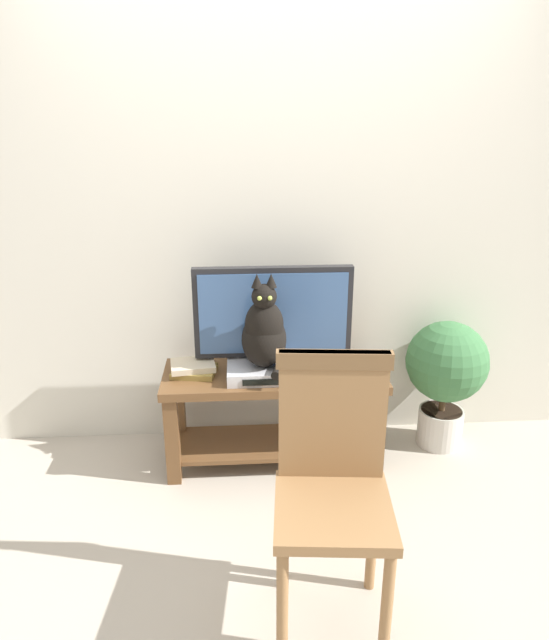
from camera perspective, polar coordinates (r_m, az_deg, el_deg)
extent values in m
plane|color=#ADA393|center=(2.83, 1.23, -19.19)|extent=(12.00, 12.00, 0.00)
cube|color=beige|center=(3.09, -0.01, 12.76)|extent=(7.00, 0.12, 2.80)
cube|color=brown|center=(2.99, -0.06, -5.58)|extent=(1.14, 0.43, 0.04)
cube|color=brown|center=(2.98, -10.07, -11.67)|extent=(0.07, 0.07, 0.48)
cube|color=brown|center=(3.04, 10.15, -10.99)|extent=(0.07, 0.07, 0.48)
cube|color=brown|center=(3.27, -9.49, -8.64)|extent=(0.07, 0.07, 0.48)
cube|color=brown|center=(3.32, 8.82, -8.08)|extent=(0.07, 0.07, 0.48)
cube|color=brown|center=(3.18, -0.06, -12.04)|extent=(1.04, 0.35, 0.02)
cube|color=black|center=(3.03, -0.14, -4.44)|extent=(0.38, 0.20, 0.03)
cube|color=black|center=(3.02, -0.14, -3.82)|extent=(0.06, 0.04, 0.04)
cube|color=black|center=(2.92, -0.15, 0.80)|extent=(0.80, 0.05, 0.47)
cube|color=#385684|center=(2.89, -0.11, 0.62)|extent=(0.75, 0.01, 0.42)
sphere|color=#2672F2|center=(3.02, 7.28, -3.22)|extent=(0.01, 0.01, 0.01)
cube|color=#BCBCC1|center=(2.92, -1.03, -5.07)|extent=(0.37, 0.25, 0.06)
cube|color=black|center=(2.80, -0.89, -6.19)|extent=(0.22, 0.01, 0.03)
ellipsoid|color=black|center=(2.85, -1.05, -1.95)|extent=(0.22, 0.24, 0.28)
ellipsoid|color=black|center=(2.79, -1.03, -0.51)|extent=(0.19, 0.16, 0.25)
sphere|color=black|center=(2.73, -1.03, 2.34)|extent=(0.12, 0.12, 0.12)
cone|color=black|center=(2.71, -1.75, 3.93)|extent=(0.05, 0.05, 0.07)
cone|color=black|center=(2.71, -0.34, 3.95)|extent=(0.05, 0.05, 0.07)
sphere|color=#B2C64C|center=(2.68, -1.50, 2.16)|extent=(0.02, 0.02, 0.02)
sphere|color=#B2C64C|center=(2.68, -0.45, 2.18)|extent=(0.02, 0.02, 0.02)
cylinder|color=black|center=(2.83, 0.41, -4.77)|extent=(0.09, 0.20, 0.04)
cylinder|color=olive|center=(2.13, 0.78, -26.62)|extent=(0.04, 0.04, 0.48)
cylinder|color=olive|center=(2.16, 11.02, -26.37)|extent=(0.04, 0.04, 0.48)
cylinder|color=olive|center=(2.38, 0.89, -20.61)|extent=(0.04, 0.04, 0.48)
cylinder|color=olive|center=(2.40, 9.67, -20.48)|extent=(0.04, 0.04, 0.48)
cube|color=olive|center=(2.09, 5.85, -18.24)|extent=(0.44, 0.44, 0.04)
cube|color=olive|center=(2.09, 5.75, -9.38)|extent=(0.38, 0.07, 0.49)
cube|color=brown|center=(1.99, 5.96, -3.93)|extent=(0.41, 0.08, 0.06)
cube|color=olive|center=(2.99, -7.93, -5.03)|extent=(0.24, 0.21, 0.03)
cube|color=beige|center=(2.98, -8.09, -4.48)|extent=(0.24, 0.20, 0.03)
cylinder|color=beige|center=(3.45, 16.05, -10.10)|extent=(0.25, 0.25, 0.21)
cylinder|color=#332319|center=(3.40, 16.21, -8.69)|extent=(0.23, 0.23, 0.02)
cylinder|color=#4C3823|center=(3.37, 16.32, -7.65)|extent=(0.04, 0.04, 0.12)
sphere|color=#386B3D|center=(3.27, 16.72, -3.95)|extent=(0.44, 0.44, 0.44)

